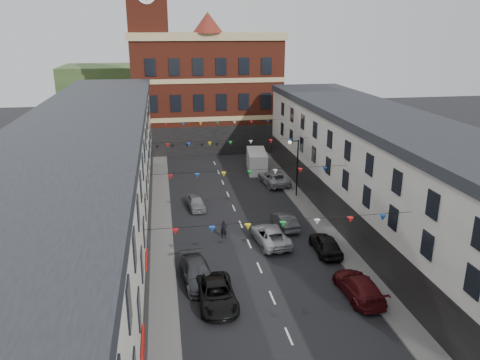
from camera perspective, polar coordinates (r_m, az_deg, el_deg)
ground at (r=34.37m, az=2.39°, el=-10.65°), size 160.00×160.00×0.00m
pavement_left at (r=35.49m, az=-9.43°, el=-9.78°), size 1.80×64.00×0.15m
pavement_right at (r=37.90m, az=12.11°, el=-8.06°), size 1.80×64.00×0.15m
terrace_left at (r=32.88m, az=-18.42°, el=-2.73°), size 8.40×56.00×10.70m
terrace_right at (r=37.35m, az=20.13°, el=-1.27°), size 8.40×56.00×9.70m
civic_building at (r=68.24m, az=-4.23°, el=10.92°), size 20.60×13.30×18.50m
clock_tower at (r=64.51m, az=-11.02°, el=16.30°), size 5.60×5.60×30.00m
distant_hill at (r=92.23m, az=-8.18°, el=10.65°), size 40.00×14.00×10.00m
street_lamp at (r=47.08m, az=6.74°, el=2.38°), size 1.10×0.36×6.00m
car_left_c at (r=30.01m, az=-2.87°, el=-13.73°), size 2.42×5.04×1.39m
car_left_d at (r=32.36m, az=-5.25°, el=-11.23°), size 2.46×5.02×1.40m
car_left_e at (r=44.91m, az=-5.41°, el=-2.74°), size 1.89×3.86×1.27m
car_right_c at (r=31.65m, az=14.28°, el=-12.46°), size 2.17×5.00×1.43m
car_right_d at (r=36.75m, az=10.40°, el=-7.69°), size 1.77×4.26×1.44m
car_right_e at (r=40.63m, az=5.46°, el=-5.00°), size 1.71×4.05×1.30m
car_right_f at (r=51.81m, az=4.15°, el=0.25°), size 3.02×5.52×1.47m
moving_car at (r=37.74m, az=3.71°, el=-6.73°), size 2.78×5.27×1.42m
white_van at (r=56.50m, az=2.06°, el=2.32°), size 2.77×5.75×2.45m
pedestrian at (r=38.57m, az=-1.99°, el=-6.05°), size 0.64×0.52×1.52m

